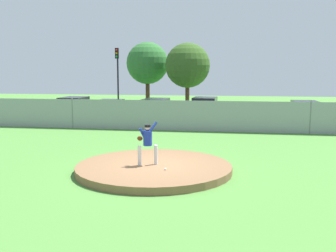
{
  "coord_description": "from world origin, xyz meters",
  "views": [
    {
      "loc": [
        2.73,
        -13.54,
        3.64
      ],
      "look_at": [
        0.06,
        2.84,
        1.3
      ],
      "focal_mm": 41.19,
      "sensor_mm": 36.0,
      "label": 1
    }
  ],
  "objects": [
    {
      "name": "parked_car_burgundy",
      "position": [
        -9.33,
        14.83,
        0.81
      ],
      "size": [
        1.97,
        4.29,
        1.7
      ],
      "color": "maroon",
      "rests_on": "ground_plane"
    },
    {
      "name": "parked_car_silver",
      "position": [
        -6.22,
        14.12,
        0.75
      ],
      "size": [
        1.97,
        4.12,
        1.57
      ],
      "color": "#B7BABF",
      "rests_on": "ground_plane"
    },
    {
      "name": "tree_tall_centre",
      "position": [
        -1.18,
        21.52,
        4.21
      ],
      "size": [
        4.06,
        4.06,
        6.25
      ],
      "color": "#4C331E",
      "rests_on": "ground_plane"
    },
    {
      "name": "pitchers_mound",
      "position": [
        0.0,
        0.0,
        0.13
      ],
      "size": [
        5.71,
        5.71,
        0.26
      ],
      "primitive_type": "cylinder",
      "color": "brown",
      "rests_on": "ground_plane"
    },
    {
      "name": "parked_car_teal",
      "position": [
        -2.69,
        14.09,
        0.82
      ],
      "size": [
        2.0,
        4.81,
        1.69
      ],
      "color": "#146066",
      "rests_on": "ground_plane"
    },
    {
      "name": "traffic_cone_orange",
      "position": [
        2.6,
        12.47,
        0.26
      ],
      "size": [
        0.4,
        0.4,
        0.55
      ],
      "color": "orange",
      "rests_on": "asphalt_strip"
    },
    {
      "name": "chainlink_fence",
      "position": [
        0.0,
        10.0,
        0.95
      ],
      "size": [
        37.01,
        0.07,
        1.99
      ],
      "color": "gray",
      "rests_on": "ground_plane"
    },
    {
      "name": "ground_plane",
      "position": [
        0.0,
        6.0,
        0.0
      ],
      "size": [
        80.0,
        80.0,
        0.0
      ],
      "primitive_type": "plane",
      "color": "#4C8438"
    },
    {
      "name": "pitcher_youth",
      "position": [
        -0.22,
        -0.09,
        1.18
      ],
      "size": [
        0.77,
        0.39,
        1.61
      ],
      "color": "silver",
      "rests_on": "pitchers_mound"
    },
    {
      "name": "asphalt_strip",
      "position": [
        0.0,
        14.5,
        0.0
      ],
      "size": [
        44.0,
        7.0,
        0.01
      ],
      "primitive_type": "cube",
      "color": "#2B2B2D",
      "rests_on": "ground_plane"
    },
    {
      "name": "baseball",
      "position": [
        0.55,
        -0.72,
        0.3
      ],
      "size": [
        0.07,
        0.07,
        0.07
      ],
      "primitive_type": "sphere",
      "color": "white",
      "rests_on": "pitchers_mound"
    },
    {
      "name": "parked_car_charcoal",
      "position": [
        0.88,
        14.62,
        0.85
      ],
      "size": [
        2.0,
        4.2,
        1.8
      ],
      "color": "#232328",
      "rests_on": "ground_plane"
    },
    {
      "name": "tree_broad_left",
      "position": [
        -5.39,
        23.84,
        4.47
      ],
      "size": [
        4.09,
        4.09,
        6.53
      ],
      "color": "#4C331E",
      "rests_on": "ground_plane"
    },
    {
      "name": "traffic_light_near",
      "position": [
        -7.01,
        19.06,
        3.82
      ],
      "size": [
        0.28,
        0.46,
        5.67
      ],
      "color": "black",
      "rests_on": "ground_plane"
    },
    {
      "name": "parked_car_champagne",
      "position": [
        7.86,
        14.13,
        0.79
      ],
      "size": [
        1.9,
        4.58,
        1.64
      ],
      "color": "tan",
      "rests_on": "ground_plane"
    }
  ]
}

